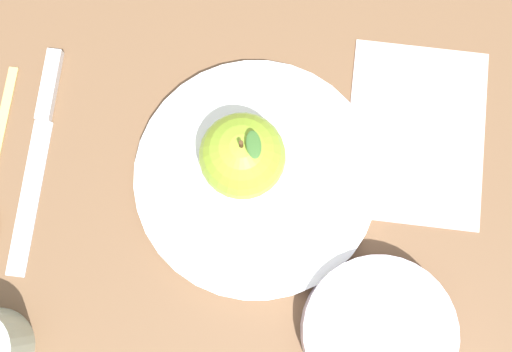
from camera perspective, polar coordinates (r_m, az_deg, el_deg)
ground_plane at (r=0.62m, az=-4.58°, el=0.91°), size 2.40×2.40×0.00m
dinner_plate at (r=0.60m, az=-0.00°, el=-0.15°), size 0.23×0.23×0.02m
apple at (r=0.56m, az=-1.26°, el=1.32°), size 0.08×0.08×0.09m
side_bowl at (r=0.59m, az=10.69°, el=-13.36°), size 0.13×0.13×0.04m
knife at (r=0.65m, az=-18.47°, el=3.09°), size 0.02×0.22×0.01m
linen_napkin at (r=0.64m, az=13.89°, el=3.68°), size 0.13×0.18×0.00m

